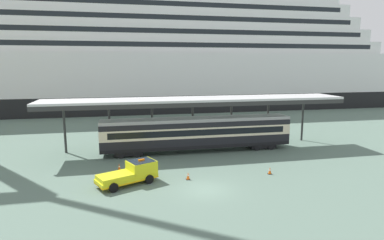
{
  "coord_description": "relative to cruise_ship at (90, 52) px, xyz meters",
  "views": [
    {
      "loc": [
        -6.43,
        -24.84,
        10.38
      ],
      "look_at": [
        0.61,
        8.3,
        4.5
      ],
      "focal_mm": 30.14,
      "sensor_mm": 36.0,
      "label": 1
    }
  ],
  "objects": [
    {
      "name": "platform_canopy",
      "position": [
        15.61,
        -41.57,
        -7.18
      ],
      "size": [
        35.95,
        5.12,
        6.41
      ],
      "color": "silver",
      "rests_on": "ground"
    },
    {
      "name": "traffic_cone_far",
      "position": [
        20.58,
        -51.43,
        -12.9
      ],
      "size": [
        0.36,
        0.36,
        0.68
      ],
      "color": "black",
      "rests_on": "ground"
    },
    {
      "name": "traffic_cone_near",
      "position": [
        12.62,
        -51.26,
        -12.9
      ],
      "size": [
        0.36,
        0.36,
        0.68
      ],
      "color": "black",
      "rests_on": "ground"
    },
    {
      "name": "cruise_ship",
      "position": [
        0.0,
        0.0,
        0.0
      ],
      "size": [
        146.6,
        24.83,
        38.34
      ],
      "color": "black",
      "rests_on": "ground"
    },
    {
      "name": "train_carriage",
      "position": [
        15.61,
        -42.05,
        -10.93
      ],
      "size": [
        22.59,
        2.81,
        4.11
      ],
      "color": "black",
      "rests_on": "ground"
    },
    {
      "name": "traffic_cone_mid",
      "position": [
        6.46,
        -47.45,
        -12.87
      ],
      "size": [
        0.36,
        0.36,
        0.75
      ],
      "color": "black",
      "rests_on": "ground"
    },
    {
      "name": "ground_plane",
      "position": [
        13.59,
        -53.9,
        -13.24
      ],
      "size": [
        400.0,
        400.0,
        0.0
      ],
      "primitive_type": "plane",
      "color": "#566E61"
    },
    {
      "name": "service_truck",
      "position": [
        7.63,
        -51.1,
        -12.25
      ],
      "size": [
        5.57,
        4.0,
        2.02
      ],
      "color": "yellow",
      "rests_on": "ground"
    }
  ]
}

